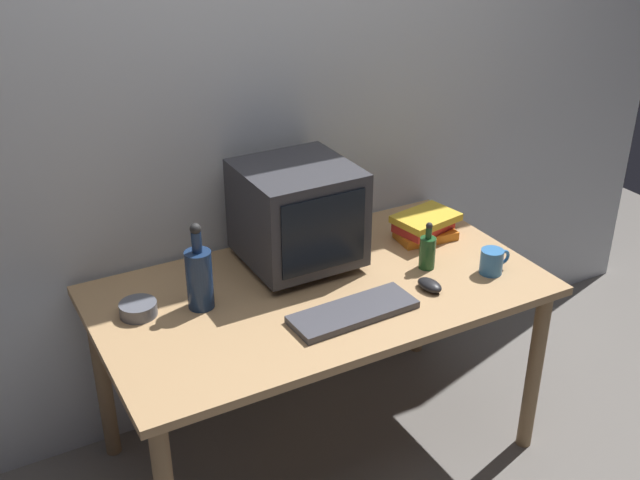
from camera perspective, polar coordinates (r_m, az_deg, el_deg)
ground_plane at (r=3.06m, az=0.00°, el=-15.03°), size 6.00×6.00×0.00m
back_wall at (r=2.81m, az=-4.77°, el=10.48°), size 4.00×0.08×2.50m
desk at (r=2.67m, az=0.00°, el=-4.97°), size 1.51×0.84×0.71m
crt_monitor at (r=2.70m, az=-1.70°, el=1.91°), size 0.38×0.39×0.37m
keyboard at (r=2.48m, az=2.47°, el=-5.33°), size 0.43×0.17×0.02m
computer_mouse at (r=2.63m, az=8.10°, el=-3.31°), size 0.07×0.11×0.04m
bottle_tall at (r=2.50m, az=-8.91°, el=-2.68°), size 0.09×0.09×0.30m
bottle_short at (r=2.75m, az=7.94°, el=-0.82°), size 0.06×0.06×0.18m
book_stack at (r=2.96m, az=7.76°, el=1.06°), size 0.26×0.20×0.10m
mug at (r=2.76m, az=12.60°, el=-1.55°), size 0.12×0.08×0.09m
cd_spindle at (r=2.54m, az=-13.28°, el=-4.98°), size 0.12×0.12×0.04m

